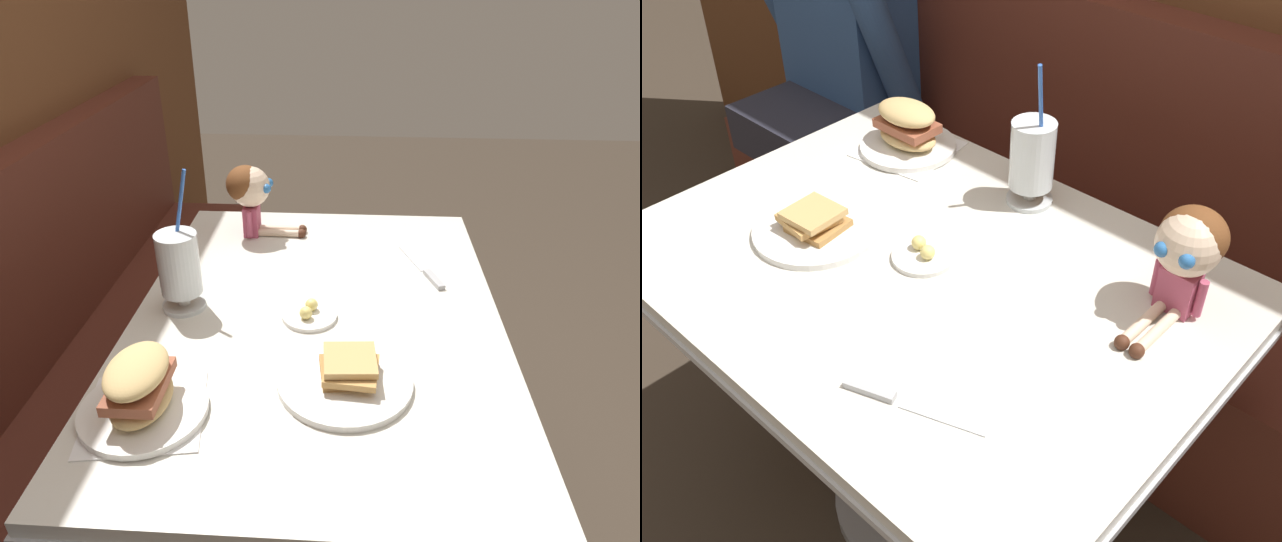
{
  "view_description": "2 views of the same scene",
  "coord_description": "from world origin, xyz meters",
  "views": [
    {
      "loc": [
        -1.04,
        0.11,
        1.43
      ],
      "look_at": [
        0.07,
        0.18,
        0.81
      ],
      "focal_mm": 31.8,
      "sensor_mm": 36.0,
      "label": 1
    },
    {
      "loc": [
        0.76,
        -0.54,
        1.58
      ],
      "look_at": [
        0.12,
        0.15,
        0.81
      ],
      "focal_mm": 40.62,
      "sensor_mm": 36.0,
      "label": 2
    }
  ],
  "objects": [
    {
      "name": "booth_bench",
      "position": [
        0.0,
        0.81,
        0.33
      ],
      "size": [
        2.6,
        0.48,
        1.0
      ],
      "color": "#512319",
      "rests_on": "ground"
    },
    {
      "name": "butter_knife",
      "position": [
        0.19,
        -0.08,
        0.74
      ],
      "size": [
        0.23,
        0.1,
        0.01
      ],
      "color": "silver",
      "rests_on": "diner_table"
    },
    {
      "name": "butter_saucer",
      "position": [
        -0.01,
        0.2,
        0.75
      ],
      "size": [
        0.12,
        0.12,
        0.04
      ],
      "color": "white",
      "rests_on": "diner_table"
    },
    {
      "name": "toast_plate",
      "position": [
        -0.23,
        0.11,
        0.76
      ],
      "size": [
        0.25,
        0.25,
        0.06
      ],
      "color": "white",
      "rests_on": "diner_table"
    },
    {
      "name": "sandwich_plate",
      "position": [
        -0.32,
        0.46,
        0.79
      ],
      "size": [
        0.23,
        0.23,
        0.12
      ],
      "color": "white",
      "rests_on": "diner_table"
    },
    {
      "name": "diner_table",
      "position": [
        0.0,
        0.18,
        0.54
      ],
      "size": [
        1.11,
        0.81,
        0.74
      ],
      "color": "silver",
      "rests_on": "ground"
    },
    {
      "name": "ground_plane",
      "position": [
        0.0,
        0.0,
        0.0
      ],
      "size": [
        8.0,
        8.0,
        0.0
      ],
      "primitive_type": "plane",
      "color": "#382D23"
    },
    {
      "name": "seated_doll",
      "position": [
        0.4,
        0.39,
        0.87
      ],
      "size": [
        0.11,
        0.22,
        0.2
      ],
      "color": "#B74C6B",
      "rests_on": "diner_table"
    },
    {
      "name": "milkshake_glass",
      "position": [
        0.01,
        0.48,
        0.84
      ],
      "size": [
        0.1,
        0.1,
        0.31
      ],
      "color": "silver",
      "rests_on": "diner_table"
    }
  ]
}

